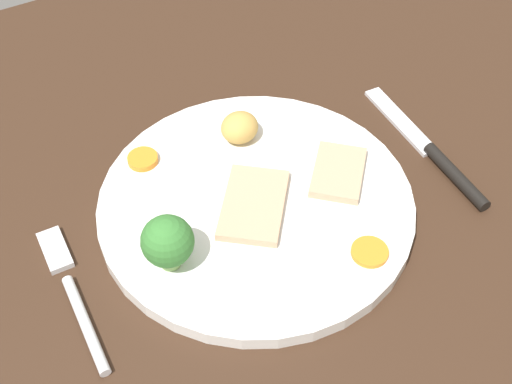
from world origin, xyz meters
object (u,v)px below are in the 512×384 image
at_px(meat_slice_under, 338,172).
at_px(fork, 72,292).
at_px(knife, 434,155).
at_px(carrot_coin_back, 370,252).
at_px(meat_slice_main, 254,205).
at_px(carrot_coin_front, 143,159).
at_px(dinner_plate, 256,205).
at_px(broccoli_floret, 168,242).
at_px(roast_potato_left, 240,127).

height_order(meat_slice_under, fork, meat_slice_under).
relative_size(meat_slice_under, knife, 0.36).
height_order(carrot_coin_back, knife, carrot_coin_back).
height_order(meat_slice_main, carrot_coin_back, meat_slice_main).
bearing_deg(meat_slice_main, carrot_coin_front, 122.00).
bearing_deg(meat_slice_main, dinner_plate, 48.34).
distance_m(carrot_coin_back, broccoli_floret, 0.17).
distance_m(dinner_plate, meat_slice_under, 0.08).
height_order(dinner_plate, fork, dinner_plate).
height_order(meat_slice_under, carrot_coin_back, meat_slice_under).
xyz_separation_m(carrot_coin_back, fork, (-0.23, 0.09, -0.01)).
bearing_deg(carrot_coin_back, broccoli_floret, 154.06).
xyz_separation_m(roast_potato_left, carrot_coin_back, (0.03, -0.17, -0.01)).
bearing_deg(dinner_plate, knife, -8.42).
bearing_deg(carrot_coin_front, broccoli_floret, -102.41).
relative_size(carrot_coin_back, knife, 0.17).
height_order(broccoli_floret, knife, broccoli_floret).
bearing_deg(broccoli_floret, fork, 165.55).
bearing_deg(carrot_coin_front, fork, -136.98).
xyz_separation_m(meat_slice_main, roast_potato_left, (0.03, 0.08, 0.01)).
height_order(meat_slice_main, roast_potato_left, roast_potato_left).
bearing_deg(fork, dinner_plate, -86.39).
bearing_deg(carrot_coin_front, knife, -25.54).
height_order(dinner_plate, knife, dinner_plate).
distance_m(dinner_plate, meat_slice_main, 0.01).
bearing_deg(dinner_plate, carrot_coin_back, -61.71).
distance_m(dinner_plate, roast_potato_left, 0.08).
bearing_deg(fork, meat_slice_under, -89.48).
distance_m(meat_slice_main, knife, 0.19).
xyz_separation_m(meat_slice_main, knife, (0.19, -0.02, -0.01)).
bearing_deg(knife, meat_slice_main, 86.73).
distance_m(dinner_plate, fork, 0.17).
xyz_separation_m(meat_slice_main, carrot_coin_front, (-0.06, 0.10, -0.00)).
height_order(carrot_coin_front, fork, carrot_coin_front).
height_order(meat_slice_main, meat_slice_under, same).
bearing_deg(carrot_coin_back, dinner_plate, 118.29).
bearing_deg(fork, meat_slice_main, -88.74).
bearing_deg(carrot_coin_front, meat_slice_under, -34.94).
relative_size(meat_slice_under, carrot_coin_front, 2.34).
bearing_deg(knife, carrot_coin_front, 67.20).
height_order(carrot_coin_back, broccoli_floret, broccoli_floret).
bearing_deg(carrot_coin_back, fork, 157.88).
bearing_deg(carrot_coin_front, meat_slice_main, -58.00).
bearing_deg(carrot_coin_front, dinner_plate, -53.45).
height_order(meat_slice_main, carrot_coin_front, meat_slice_main).
height_order(meat_slice_under, knife, meat_slice_under).
distance_m(fork, knife, 0.36).
relative_size(dinner_plate, meat_slice_under, 4.25).
relative_size(fork, knife, 0.82).
bearing_deg(knife, carrot_coin_back, 121.65).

